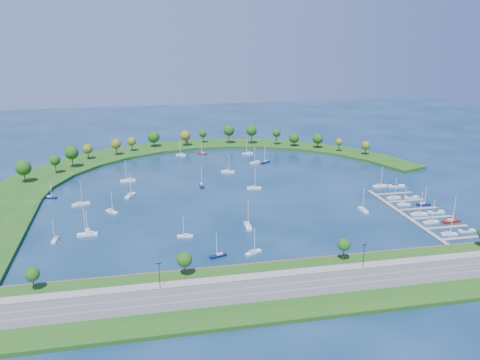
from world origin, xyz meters
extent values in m
plane|color=#07273D|center=(0.00, 0.00, 0.00)|extent=(700.00, 700.00, 0.00)
cube|color=#1B5115|center=(0.00, -124.00, 0.80)|extent=(420.00, 42.00, 1.60)
cube|color=#474442|center=(0.00, -102.50, 0.90)|extent=(420.00, 1.20, 1.80)
cube|color=#515154|center=(0.00, -124.00, 1.66)|extent=(420.00, 16.00, 0.12)
cube|color=gray|center=(0.00, -113.00, 1.66)|extent=(420.00, 5.00, 0.12)
cube|color=silver|center=(0.00, -126.50, 1.73)|extent=(420.00, 0.15, 0.02)
cube|color=silver|center=(0.00, -121.50, 1.73)|extent=(420.00, 0.15, 0.02)
cylinder|color=#382314|center=(-95.00, -107.00, 4.05)|extent=(0.56, 0.56, 4.90)
sphere|color=#194D13|center=(-95.00, -107.00, 7.54)|extent=(5.20, 5.20, 5.20)
cylinder|color=#382314|center=(-40.00, -107.00, 4.22)|extent=(0.56, 0.56, 5.25)
sphere|color=#194D13|center=(-40.00, -107.00, 8.05)|extent=(6.00, 6.00, 6.00)
cylinder|color=#382314|center=(25.00, -107.00, 4.40)|extent=(0.56, 0.56, 5.60)
sphere|color=#194D13|center=(25.00, -107.00, 8.24)|extent=(5.20, 5.20, 5.20)
cylinder|color=black|center=(-50.00, -115.00, 6.60)|extent=(0.24, 0.24, 10.00)
cylinder|color=black|center=(30.00, -115.00, 6.60)|extent=(0.24, 0.24, 10.00)
cube|color=#1B5115|center=(-126.75, 7.81, 1.00)|extent=(43.73, 48.72, 2.00)
cube|color=#1B5115|center=(-118.83, 37.57, 1.00)|extent=(50.23, 54.30, 2.00)
cube|color=#1B5115|center=(-104.03, 64.58, 1.00)|extent=(54.07, 56.09, 2.00)
cube|color=#1B5115|center=(-83.21, 87.27, 1.00)|extent=(55.20, 54.07, 2.00)
cube|color=#1B5115|center=(-57.57, 104.32, 1.00)|extent=(53.65, 48.47, 2.00)
cube|color=#1B5115|center=(-28.60, 114.76, 1.00)|extent=(49.62, 39.75, 2.00)
cube|color=#1B5115|center=(2.03, 117.98, 1.00)|extent=(44.32, 29.96, 2.00)
cube|color=#1B5115|center=(32.54, 113.79, 1.00)|extent=(49.49, 38.05, 2.00)
cube|color=#1B5115|center=(61.17, 102.44, 1.00)|extent=(51.13, 44.12, 2.00)
cube|color=#1B5115|center=(86.25, 84.58, 1.00)|extent=(49.19, 47.96, 2.00)
cube|color=#1B5115|center=(106.34, 61.24, 1.00)|extent=(43.90, 49.49, 2.00)
cube|color=#1B5115|center=(120.28, 33.78, 1.00)|extent=(35.67, 48.74, 2.00)
cylinder|color=#382314|center=(-123.64, 33.15, 5.70)|extent=(0.56, 0.56, 7.41)
sphere|color=#194D13|center=(-123.64, 33.15, 11.27)|extent=(9.33, 9.33, 9.33)
cylinder|color=#382314|center=(-107.68, 50.02, 5.76)|extent=(0.56, 0.56, 7.51)
sphere|color=#194D13|center=(-107.68, 50.02, 10.88)|extent=(6.85, 6.85, 6.85)
cylinder|color=#382314|center=(-98.51, 62.75, 6.30)|extent=(0.56, 0.56, 8.61)
sphere|color=#194D13|center=(-98.51, 62.75, 12.43)|extent=(9.11, 9.11, 9.11)
cylinder|color=#382314|center=(-89.94, 83.67, 5.13)|extent=(0.56, 0.56, 6.26)
sphere|color=brown|center=(-89.94, 83.67, 9.66)|extent=(7.03, 7.03, 7.03)
cylinder|color=#382314|center=(-70.42, 92.08, 5.51)|extent=(0.56, 0.56, 7.03)
sphere|color=brown|center=(-70.42, 92.08, 10.48)|extent=(7.28, 7.28, 7.28)
cylinder|color=#382314|center=(-59.08, 102.70, 5.10)|extent=(0.56, 0.56, 6.21)
sphere|color=brown|center=(-59.08, 102.70, 9.50)|extent=(6.47, 6.47, 6.47)
cylinder|color=#382314|center=(-41.97, 114.20, 5.03)|extent=(0.56, 0.56, 6.06)
sphere|color=#194D13|center=(-41.97, 114.20, 9.91)|extent=(9.27, 9.27, 9.27)
cylinder|color=#382314|center=(-17.03, 112.52, 5.35)|extent=(0.56, 0.56, 6.70)
sphere|color=brown|center=(-17.03, 112.52, 10.37)|extent=(8.35, 8.35, 8.35)
cylinder|color=#382314|center=(-1.76, 121.03, 5.18)|extent=(0.56, 0.56, 6.37)
sphere|color=#194D13|center=(-1.76, 121.03, 9.60)|extent=(6.15, 6.15, 6.15)
cylinder|color=#382314|center=(18.49, 113.50, 6.51)|extent=(0.56, 0.56, 9.02)
sphere|color=#194D13|center=(18.49, 113.50, 12.77)|extent=(8.76, 8.76, 8.76)
cylinder|color=#382314|center=(36.13, 108.67, 6.57)|extent=(0.56, 0.56, 9.14)
sphere|color=#194D13|center=(36.13, 108.67, 12.84)|extent=(8.51, 8.51, 8.51)
cylinder|color=#382314|center=(54.86, 100.77, 6.25)|extent=(0.56, 0.56, 8.49)
sphere|color=#194D13|center=(54.86, 100.77, 11.80)|extent=(6.53, 6.53, 6.53)
cylinder|color=#382314|center=(67.38, 93.25, 4.52)|extent=(0.56, 0.56, 5.04)
sphere|color=#194D13|center=(67.38, 93.25, 8.64)|extent=(8.03, 8.03, 8.03)
cylinder|color=#382314|center=(83.68, 83.94, 4.87)|extent=(0.56, 0.56, 5.75)
sphere|color=#194D13|center=(83.68, 83.94, 9.38)|extent=(8.16, 8.16, 8.16)
cylinder|color=#382314|center=(95.50, 69.42, 5.14)|extent=(0.56, 0.56, 6.28)
sphere|color=brown|center=(95.50, 69.42, 9.35)|extent=(5.35, 5.35, 5.35)
cylinder|color=#382314|center=(110.82, 55.66, 4.89)|extent=(0.56, 0.56, 5.79)
sphere|color=brown|center=(110.82, 55.66, 9.07)|extent=(6.41, 6.41, 6.41)
cylinder|color=gray|center=(-15.46, 115.73, 4.02)|extent=(2.20, 2.20, 4.05)
cylinder|color=gray|center=(-15.46, 115.73, 6.20)|extent=(2.60, 2.60, 0.30)
cube|color=gray|center=(78.00, -61.00, 0.35)|extent=(2.20, 82.00, 0.40)
cube|color=gray|center=(90.10, -94.00, 0.35)|extent=(22.00, 2.00, 0.40)
cube|color=gray|center=(90.10, -80.80, 0.35)|extent=(22.00, 2.00, 0.40)
cylinder|color=#382314|center=(101.00, -80.80, 0.60)|extent=(0.36, 0.36, 1.60)
cube|color=gray|center=(90.10, -67.60, 0.35)|extent=(22.00, 2.00, 0.40)
cylinder|color=#382314|center=(101.00, -67.60, 0.60)|extent=(0.36, 0.36, 1.60)
cube|color=gray|center=(90.10, -54.40, 0.35)|extent=(22.00, 2.00, 0.40)
cylinder|color=#382314|center=(101.00, -54.40, 0.60)|extent=(0.36, 0.36, 1.60)
cube|color=gray|center=(90.10, -41.20, 0.35)|extent=(22.00, 2.00, 0.40)
cylinder|color=#382314|center=(101.00, -41.20, 0.60)|extent=(0.36, 0.36, 1.60)
cube|color=gray|center=(90.10, -28.00, 0.35)|extent=(22.00, 2.00, 0.40)
cylinder|color=#382314|center=(101.00, -28.00, 0.60)|extent=(0.36, 0.36, 1.60)
cube|color=white|center=(26.78, 56.11, 0.49)|extent=(8.50, 4.59, 0.98)
cube|color=#B8B9BD|center=(27.56, 56.35, 1.33)|extent=(3.21, 2.38, 0.69)
cylinder|color=silver|center=(26.16, 55.92, 6.51)|extent=(0.32, 0.32, 11.06)
cube|color=white|center=(-22.99, 89.05, 0.47)|extent=(8.09, 5.04, 0.94)
cube|color=#B8B9BD|center=(-22.26, 88.75, 1.27)|extent=(3.13, 2.47, 0.66)
cylinder|color=silver|center=(-23.57, 89.30, 6.24)|extent=(0.32, 0.32, 10.59)
cube|color=white|center=(-8.89, -90.00, 0.47)|extent=(7.99, 5.73, 0.95)
cube|color=#B8B9BD|center=(-9.58, -90.38, 1.28)|extent=(3.17, 2.69, 0.66)
cylinder|color=silver|center=(-8.33, -89.70, 6.28)|extent=(0.32, 0.32, 10.66)
cube|color=white|center=(60.00, -50.80, 0.52)|extent=(2.52, 8.75, 1.05)
cube|color=#B8B9BD|center=(59.99, -51.68, 1.41)|extent=(1.74, 3.07, 0.73)
cylinder|color=silver|center=(60.01, -50.11, 6.94)|extent=(0.32, 0.32, 11.78)
cube|color=white|center=(-62.24, 29.01, 0.57)|extent=(9.55, 3.00, 1.13)
cube|color=#B8B9BD|center=(-61.30, 29.05, 1.53)|extent=(3.38, 1.98, 0.79)
cylinder|color=silver|center=(-63.00, 28.98, 7.51)|extent=(0.32, 0.32, 12.76)
cube|color=white|center=(-4.69, -60.35, 0.58)|extent=(3.26, 9.77, 1.16)
cube|color=#B8B9BD|center=(-4.63, -59.39, 1.56)|extent=(2.08, 3.48, 0.81)
cylinder|color=silver|center=(-4.73, -61.12, 7.65)|extent=(0.32, 0.32, 13.00)
cube|color=#0A1441|center=(-18.08, 9.30, 0.52)|extent=(2.54, 8.63, 1.03)
cube|color=#B8B9BD|center=(-18.07, 10.16, 1.39)|extent=(1.73, 3.03, 0.72)
cylinder|color=silver|center=(-18.09, 8.62, 6.84)|extent=(0.32, 0.32, 11.61)
cube|color=white|center=(27.16, 83.27, 0.49)|extent=(8.34, 2.86, 0.98)
cube|color=#B8B9BD|center=(27.97, 83.21, 1.33)|extent=(2.97, 1.80, 0.69)
cylinder|color=silver|center=(26.50, 83.32, 6.52)|extent=(0.32, 0.32, 11.06)
cube|color=white|center=(-70.17, -26.11, 0.49)|extent=(6.96, 7.73, 0.98)
cube|color=#B8B9BD|center=(-70.69, -25.48, 1.32)|extent=(3.05, 3.21, 0.68)
cylinder|color=silver|center=(-69.75, -26.61, 6.48)|extent=(0.32, 0.32, 11.00)
cube|color=white|center=(-87.17, -10.92, 0.57)|extent=(9.87, 5.65, 1.14)
cube|color=#B8B9BD|center=(-88.07, -11.23, 1.54)|extent=(3.76, 2.86, 0.80)
cylinder|color=silver|center=(-86.45, -10.67, 7.57)|extent=(0.32, 0.32, 12.86)
cube|color=white|center=(-80.42, -51.16, 0.43)|extent=(3.43, 7.50, 0.87)
cube|color=#B8B9BD|center=(-80.28, -51.87, 1.17)|extent=(1.90, 2.77, 0.61)
cylinder|color=silver|center=(-80.54, -50.59, 5.76)|extent=(0.32, 0.32, 9.77)
cube|color=white|center=(-94.33, -58.35, 0.42)|extent=(2.82, 7.24, 0.85)
cube|color=#B8B9BD|center=(-94.24, -57.65, 1.14)|extent=(1.67, 2.62, 0.59)
cylinder|color=silver|center=(-94.40, -58.91, 5.61)|extent=(0.32, 0.32, 9.52)
cube|color=#0A1441|center=(33.85, 55.22, 0.50)|extent=(8.14, 6.92, 1.01)
cube|color=#B8B9BD|center=(34.53, 55.72, 1.36)|extent=(3.34, 3.08, 0.71)
cylinder|color=silver|center=(33.31, 54.81, 6.68)|extent=(0.32, 0.32, 11.34)
cube|color=white|center=(-80.31, -55.01, 0.56)|extent=(9.34, 2.68, 1.12)
cube|color=#B8B9BD|center=(-79.38, -55.02, 1.51)|extent=(3.28, 1.85, 0.78)
cylinder|color=silver|center=(-81.06, -55.00, 7.41)|extent=(0.32, 0.32, 12.59)
cube|color=#0A1441|center=(-105.00, 4.53, 0.43)|extent=(7.41, 4.59, 0.86)
cube|color=#B8B9BD|center=(-105.66, 4.80, 1.16)|extent=(2.86, 2.26, 0.60)
cylinder|color=silver|center=(-104.47, 4.31, 5.71)|extent=(0.32, 0.32, 9.70)
cube|color=white|center=(-35.85, -66.13, 0.44)|extent=(7.47, 3.02, 0.87)
cube|color=#B8B9BD|center=(-35.13, -66.23, 1.18)|extent=(2.71, 1.76, 0.61)
cylinder|color=silver|center=(-36.42, -66.05, 5.77)|extent=(0.32, 0.32, 9.80)
cube|color=white|center=(12.25, -1.86, 0.52)|extent=(8.84, 3.57, 1.03)
cube|color=#B8B9BD|center=(11.40, -1.74, 1.39)|extent=(3.21, 2.08, 0.72)
cylinder|color=silver|center=(12.93, -1.95, 6.83)|extent=(0.32, 0.32, 11.59)
cube|color=white|center=(-60.57, -1.24, 0.57)|extent=(6.67, 9.59, 1.13)
cube|color=#B8B9BD|center=(-61.01, -2.08, 1.53)|extent=(3.15, 3.78, 0.79)
cylinder|color=silver|center=(-60.23, -0.57, 7.49)|extent=(0.32, 0.32, 12.73)
cube|color=#0A1441|center=(-24.33, -90.00, 0.45)|extent=(7.75, 4.22, 0.90)
cube|color=#B8B9BD|center=(-23.62, -89.78, 1.21)|extent=(2.93, 2.18, 0.63)
cylinder|color=silver|center=(-24.90, -90.18, 5.93)|extent=(0.32, 0.32, 10.08)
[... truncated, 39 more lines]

